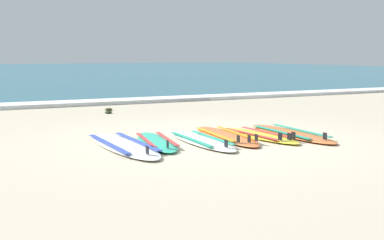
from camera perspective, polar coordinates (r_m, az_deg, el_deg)
The scene contains 10 objects.
ground_plane at distance 8.42m, azimuth 2.09°, elevation -2.22°, with size 80.00×80.00×0.00m, color #C1B599.
wave_foam_strip at distance 14.62m, azimuth -10.60°, elevation 2.01°, with size 80.00×0.96×0.11m, color white.
surfboard_0 at distance 7.78m, azimuth -7.90°, elevation -2.81°, with size 0.67×2.59×0.18m.
surfboard_1 at distance 8.01m, azimuth -4.09°, elevation -2.46°, with size 0.81×1.99×0.18m.
surfboard_2 at distance 8.09m, azimuth 1.08°, elevation -2.36°, with size 0.60×2.14×0.18m.
surfboard_3 at distance 8.58m, azimuth 3.87°, elevation -1.80°, with size 0.81×2.31×0.18m.
surfboard_4 at distance 8.69m, azimuth 7.63°, elevation -1.73°, with size 0.64×2.03×0.18m.
surfboard_5 at distance 8.99m, azimuth 11.17°, elevation -1.50°, with size 0.68×2.38×0.18m.
seaweed_clump_near_shoreline at distance 12.23m, azimuth -9.50°, elevation 0.88°, with size 0.18×0.15×0.06m, color #2D381E.
seaweed_clump_mid_sand at distance 12.86m, azimuth -9.47°, elevation 1.20°, with size 0.19×0.15×0.07m, color #2D381E.
Camera 1 is at (-3.97, -7.28, 1.42)m, focal length 46.82 mm.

